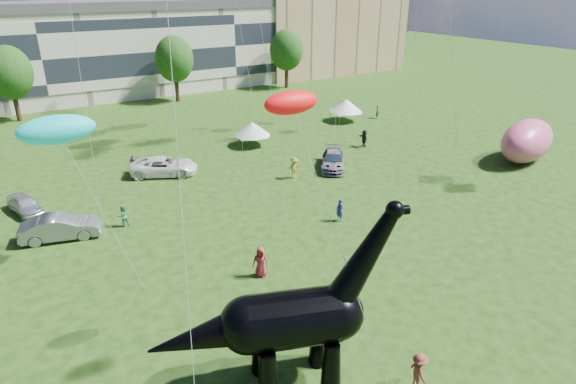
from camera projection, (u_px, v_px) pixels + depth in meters
ground at (400, 340)px, 22.87m from camera, size 220.00×220.00×0.00m
terrace_row at (37, 58)px, 64.96m from camera, size 78.00×11.00×12.00m
apartment_block at (318, 8)px, 88.26m from camera, size 28.00×18.00×22.00m
tree_mid_left at (8, 68)px, 55.91m from camera, size 5.20×5.20×9.44m
tree_mid_right at (174, 55)px, 65.49m from camera, size 5.20×5.20×9.44m
tree_far_right at (287, 47)px, 74.10m from camera, size 5.20×5.20×9.44m
dinosaur_sculpture at (284, 323)px, 19.11m from camera, size 10.19×4.98×8.46m
car_silver at (25, 204)px, 35.12m from camera, size 2.53×4.19×1.34m
car_grey at (60, 227)px, 31.53m from camera, size 5.23×2.86×1.63m
car_white at (164, 166)px, 41.96m from camera, size 6.28×4.89×1.58m
car_dark at (333, 160)px, 43.51m from camera, size 4.74×5.32×1.48m
gazebo_near at (252, 129)px, 49.10m from camera, size 4.45×4.45×2.51m
gazebo_far at (346, 106)px, 57.67m from camera, size 4.71×4.71×2.68m
inflatable_pink at (527, 141)px, 44.86m from camera, size 8.57×5.86×3.90m
visitors at (233, 205)px, 34.52m from camera, size 52.97×34.73×1.89m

